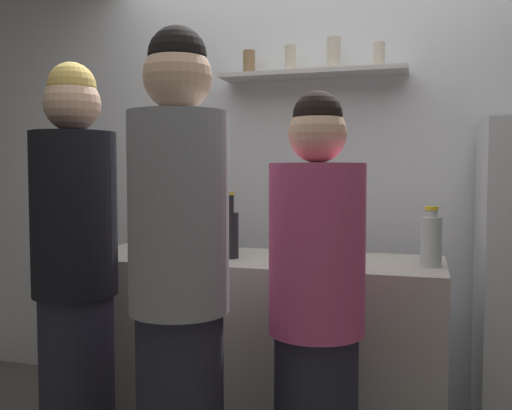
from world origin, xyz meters
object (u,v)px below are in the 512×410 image
at_px(baking_pan, 318,255).
at_px(wine_bottle_dark_glass, 231,233).
at_px(person_blonde, 75,282).
at_px(water_bottle_plastic, 431,240).
at_px(person_pink_top, 316,323).
at_px(wine_bottle_amber_glass, 219,224).
at_px(utensil_holder, 184,246).
at_px(person_grey_hoodie, 179,295).

distance_m(baking_pan, wine_bottle_dark_glass, 0.42).
bearing_deg(person_blonde, baking_pan, 11.56).
height_order(water_bottle_plastic, person_pink_top, person_pink_top).
bearing_deg(water_bottle_plastic, wine_bottle_amber_glass, 166.31).
xyz_separation_m(utensil_holder, wine_bottle_amber_glass, (0.07, 0.29, 0.08)).
xyz_separation_m(baking_pan, person_pink_top, (0.10, -0.60, -0.15)).
bearing_deg(wine_bottle_dark_glass, person_pink_top, -47.06).
bearing_deg(wine_bottle_amber_glass, utensil_holder, -103.07).
relative_size(utensil_holder, person_grey_hoodie, 0.11).
relative_size(utensil_holder, water_bottle_plastic, 0.80).
relative_size(baking_pan, wine_bottle_dark_glass, 1.08).
distance_m(baking_pan, person_pink_top, 0.63).
xyz_separation_m(utensil_holder, wine_bottle_dark_glass, (0.23, 0.01, 0.07)).
bearing_deg(utensil_holder, person_grey_hoodie, -67.42).
bearing_deg(wine_bottle_dark_glass, baking_pan, 7.50).
xyz_separation_m(water_bottle_plastic, person_grey_hoodie, (-0.83, -0.78, -0.13)).
bearing_deg(utensil_holder, person_blonde, -115.32).
height_order(water_bottle_plastic, person_blonde, person_blonde).
xyz_separation_m(person_grey_hoodie, person_pink_top, (0.43, 0.21, -0.12)).
xyz_separation_m(utensil_holder, person_blonde, (-0.25, -0.53, -0.09)).
xyz_separation_m(wine_bottle_amber_glass, person_blonde, (-0.32, -0.82, -0.17)).
distance_m(wine_bottle_dark_glass, person_pink_top, 0.79).
relative_size(wine_bottle_amber_glass, wine_bottle_dark_glass, 1.13).
distance_m(wine_bottle_dark_glass, person_blonde, 0.74).
bearing_deg(person_grey_hoodie, wine_bottle_amber_glass, -20.87).
distance_m(baking_pan, utensil_holder, 0.64).
relative_size(person_grey_hoodie, person_blonde, 1.03).
xyz_separation_m(baking_pan, wine_bottle_dark_glass, (-0.41, -0.05, 0.09)).
relative_size(person_blonde, person_pink_top, 1.10).
relative_size(wine_bottle_dark_glass, person_grey_hoodie, 0.17).
bearing_deg(baking_pan, person_grey_hoodie, -112.08).
relative_size(water_bottle_plastic, person_blonde, 0.15).
bearing_deg(person_blonde, water_bottle_plastic, -0.10).
xyz_separation_m(baking_pan, person_grey_hoodie, (-0.33, -0.81, -0.04)).
distance_m(utensil_holder, person_pink_top, 0.94).
height_order(baking_pan, person_grey_hoodie, person_grey_hoodie).
bearing_deg(water_bottle_plastic, person_pink_top, -124.42).
height_order(person_grey_hoodie, person_blonde, person_grey_hoodie).
bearing_deg(person_grey_hoodie, person_blonde, 34.44).
height_order(person_grey_hoodie, person_pink_top, person_grey_hoodie).
relative_size(wine_bottle_amber_glass, person_pink_top, 0.22).
height_order(wine_bottle_dark_glass, person_blonde, person_blonde).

